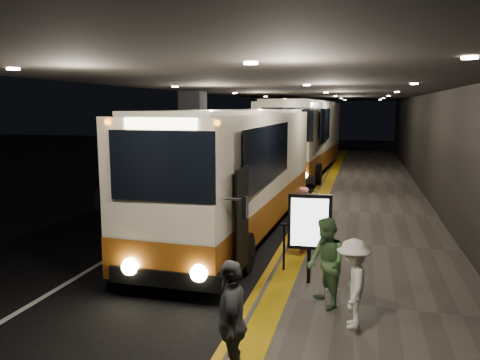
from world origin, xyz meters
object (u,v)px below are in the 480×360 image
at_px(coach_main, 240,175).
at_px(passenger_waiting_green, 326,263).
at_px(coach_second, 304,140).
at_px(passenger_boarding, 305,220).
at_px(passenger_waiting_grey, 232,323).
at_px(stanchion_post, 284,247).
at_px(info_sign, 310,224).
at_px(passenger_waiting_white, 353,284).
at_px(bag_polka, 332,298).

distance_m(coach_main, passenger_waiting_green, 6.25).
xyz_separation_m(coach_second, passenger_boarding, (1.96, -15.72, -0.97)).
xyz_separation_m(coach_second, passenger_waiting_green, (2.75, -18.98, -0.98)).
relative_size(passenger_waiting_green, passenger_waiting_grey, 0.97).
bearing_deg(stanchion_post, info_sign, -45.01).
bearing_deg(passenger_boarding, info_sign, -168.65).
distance_m(passenger_waiting_green, passenger_waiting_grey, 2.99).
xyz_separation_m(coach_second, passenger_waiting_white, (3.25, -19.70, -1.06)).
bearing_deg(coach_second, bag_polka, -78.48).
xyz_separation_m(passenger_boarding, info_sign, (0.36, -2.15, 0.44)).
height_order(coach_main, passenger_waiting_grey, coach_main).
bearing_deg(passenger_waiting_white, coach_second, -171.77).
bearing_deg(coach_second, coach_main, -88.45).
xyz_separation_m(passenger_boarding, passenger_waiting_green, (0.79, -3.26, -0.01)).
bearing_deg(passenger_waiting_green, info_sign, 174.12).
height_order(coach_main, coach_second, coach_second).
xyz_separation_m(passenger_waiting_grey, stanchion_post, (-0.05, 4.56, -0.32)).
relative_size(passenger_boarding, info_sign, 0.89).
relative_size(passenger_waiting_white, info_sign, 0.80).
xyz_separation_m(bag_polka, info_sign, (-0.56, 1.06, 1.13)).
relative_size(coach_second, passenger_waiting_green, 7.84).
relative_size(coach_main, bag_polka, 36.42).
bearing_deg(passenger_waiting_green, coach_main, -177.62).
distance_m(passenger_waiting_green, passenger_waiting_white, 0.88).
bearing_deg(passenger_boarding, coach_second, 9.03).
bearing_deg(info_sign, passenger_waiting_white, -66.88).
xyz_separation_m(passenger_boarding, passenger_waiting_white, (1.29, -3.98, -0.08)).
bearing_deg(passenger_boarding, bag_polka, -162.11).
height_order(bag_polka, stanchion_post, stanchion_post).
bearing_deg(passenger_waiting_grey, info_sign, 158.46).
relative_size(coach_main, passenger_waiting_green, 7.02).
distance_m(coach_main, passenger_waiting_white, 7.12).
height_order(passenger_boarding, passenger_waiting_white, passenger_boarding).
bearing_deg(coach_main, coach_second, 90.28).
bearing_deg(stanchion_post, coach_second, 95.57).
bearing_deg(passenger_waiting_green, stanchion_post, -175.75).
distance_m(coach_main, bag_polka, 6.38).
bearing_deg(coach_main, stanchion_post, -59.70).
height_order(passenger_waiting_green, info_sign, info_sign).
bearing_deg(bag_polka, coach_second, 98.64).
distance_m(info_sign, stanchion_post, 1.17).
xyz_separation_m(coach_second, bag_polka, (2.88, -18.93, -1.66)).
bearing_deg(passenger_boarding, passenger_waiting_grey, 179.76).
bearing_deg(passenger_waiting_white, passenger_boarding, -163.12).
xyz_separation_m(passenger_waiting_white, passenger_waiting_grey, (-1.52, -2.09, 0.10)).
height_order(coach_main, stanchion_post, coach_main).
bearing_deg(coach_second, passenger_waiting_white, -77.75).
height_order(passenger_boarding, stanchion_post, passenger_boarding).
xyz_separation_m(coach_main, passenger_waiting_green, (3.06, -5.39, -0.76)).
xyz_separation_m(coach_main, stanchion_post, (1.99, -3.64, -1.06)).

